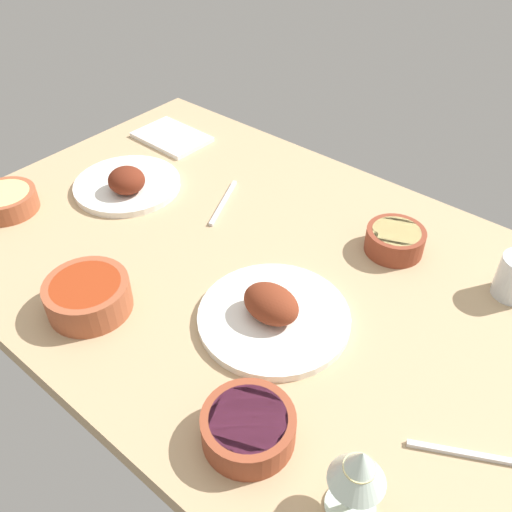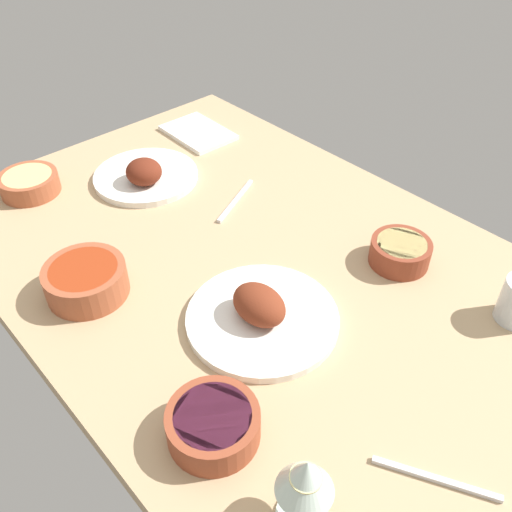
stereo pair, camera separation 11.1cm
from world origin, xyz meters
TOP-DOWN VIEW (x-y plane):
  - dining_table at (0.00, 0.00)cm, footprint 140.00×90.00cm
  - plate_near_viewer at (-12.57, 10.20)cm, footprint 27.97×27.97cm
  - plate_far_side at (41.22, -0.75)cm, footprint 25.75×25.75cm
  - bowl_potatoes at (56.12, 22.32)cm, footprint 13.93×13.93cm
  - bowl_sauce at (15.62, 29.56)cm, footprint 15.66×15.66cm
  - bowl_onions at (-24.62, 31.13)cm, footprint 14.09×14.09cm
  - bowl_pasta at (-19.46, -21.89)cm, footprint 12.23×12.23cm
  - wine_glass at (-41.98, 30.25)cm, footprint 7.60×7.60cm
  - folded_napkin at (51.77, -25.24)cm, footprint 20.07×14.15cm
  - fork_loose at (19.52, -11.36)cm, footprint 8.28×16.96cm
  - spoon_loose at (-51.25, 12.67)cm, footprint 16.25×9.26cm

SIDE VIEW (x-z plane):
  - dining_table at x=0.00cm, z-range 0.00..4.00cm
  - fork_loose at x=19.52cm, z-range 4.00..4.80cm
  - spoon_loose at x=-51.25cm, z-range 4.00..4.80cm
  - folded_napkin at x=51.77cm, z-range 4.00..5.20cm
  - plate_far_side at x=41.22cm, z-range 2.15..9.65cm
  - plate_near_viewer at x=-12.57cm, z-range 2.09..9.80cm
  - bowl_potatoes at x=56.12cm, z-range 4.23..8.94cm
  - bowl_pasta at x=-19.46cm, z-range 4.24..9.43cm
  - bowl_onions at x=-24.62cm, z-range 4.24..9.54cm
  - bowl_sauce at x=15.62cm, z-range 4.25..10.43cm
  - wine_glass at x=-41.98cm, z-range 6.93..20.93cm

